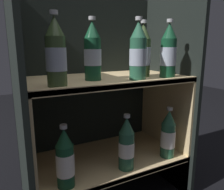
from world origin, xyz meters
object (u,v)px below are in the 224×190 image
(bottle_upper_front_0, at_px, (56,54))
(bottle_lower_front_1, at_px, (126,145))
(bottle_upper_back_1, at_px, (143,52))
(bottle_upper_back_0, at_px, (93,53))
(bottle_upper_front_2, at_px, (168,52))
(bottle_upper_front_1, at_px, (138,53))
(bottle_lower_front_2, at_px, (168,135))
(bottle_lower_front_0, at_px, (65,160))

(bottle_upper_front_0, distance_m, bottle_lower_front_1, 0.48)
(bottle_upper_back_1, bearing_deg, bottle_upper_back_0, 180.00)
(bottle_upper_front_0, relative_size, bottle_upper_front_2, 1.00)
(bottle_upper_front_0, xyz_separation_m, bottle_upper_front_1, (0.33, 0.00, 0.00))
(bottle_upper_back_0, relative_size, bottle_lower_front_2, 1.00)
(bottle_upper_front_2, relative_size, bottle_upper_back_0, 1.00)
(bottle_lower_front_1, bearing_deg, bottle_upper_front_2, 0.00)
(bottle_upper_front_2, bearing_deg, bottle_upper_front_0, 180.00)
(bottle_upper_back_1, distance_m, bottle_lower_front_1, 0.41)
(bottle_upper_front_2, bearing_deg, bottle_upper_back_1, 135.66)
(bottle_upper_front_2, relative_size, bottle_upper_back_1, 1.00)
(bottle_upper_front_0, bearing_deg, bottle_upper_back_0, 25.20)
(bottle_upper_back_1, bearing_deg, bottle_lower_front_1, -148.65)
(bottle_upper_back_0, xyz_separation_m, bottle_lower_front_1, (0.12, -0.08, -0.39))
(bottle_upper_back_0, height_order, bottle_lower_front_2, bottle_upper_back_0)
(bottle_upper_front_0, xyz_separation_m, bottle_lower_front_2, (0.51, 0.00, -0.39))
(bottle_lower_front_1, bearing_deg, bottle_upper_back_0, 146.43)
(bottle_upper_front_2, bearing_deg, bottle_upper_back_0, 166.52)
(bottle_upper_front_1, height_order, bottle_lower_front_0, bottle_upper_front_1)
(bottle_upper_front_0, height_order, bottle_upper_back_1, same)
(bottle_upper_front_1, bearing_deg, bottle_lower_front_2, 0.00)
(bottle_upper_front_1, height_order, bottle_upper_back_1, same)
(bottle_upper_back_0, bearing_deg, bottle_lower_front_2, -12.49)
(bottle_upper_back_0, bearing_deg, bottle_upper_back_1, 0.00)
(bottle_upper_back_0, bearing_deg, bottle_upper_front_2, -13.48)
(bottle_upper_back_1, distance_m, bottle_lower_front_0, 0.56)
(bottle_upper_back_0, xyz_separation_m, bottle_lower_front_0, (-0.15, -0.08, -0.39))
(bottle_upper_back_0, xyz_separation_m, bottle_lower_front_2, (0.35, -0.08, -0.39))
(bottle_upper_front_1, xyz_separation_m, bottle_upper_back_1, (0.08, 0.08, -0.00))
(bottle_upper_front_1, xyz_separation_m, bottle_upper_back_0, (-0.16, 0.08, 0.00))
(bottle_upper_front_0, bearing_deg, bottle_upper_back_1, 10.74)
(bottle_upper_front_0, distance_m, bottle_upper_front_1, 0.33)
(bottle_upper_front_1, height_order, bottle_lower_front_2, bottle_upper_front_1)
(bottle_upper_back_1, relative_size, bottle_lower_front_0, 1.00)
(bottle_upper_front_1, xyz_separation_m, bottle_upper_front_2, (0.16, 0.00, -0.00))
(bottle_upper_front_1, bearing_deg, bottle_upper_front_2, 0.00)
(bottle_upper_back_0, bearing_deg, bottle_upper_front_1, -25.20)
(bottle_lower_front_1, bearing_deg, bottle_lower_front_2, 0.00)
(bottle_upper_front_1, bearing_deg, bottle_lower_front_1, 180.00)
(bottle_upper_back_1, relative_size, bottle_lower_front_1, 1.00)
(bottle_upper_front_0, relative_size, bottle_upper_front_1, 1.00)
(bottle_upper_front_0, height_order, bottle_lower_front_1, bottle_upper_front_0)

